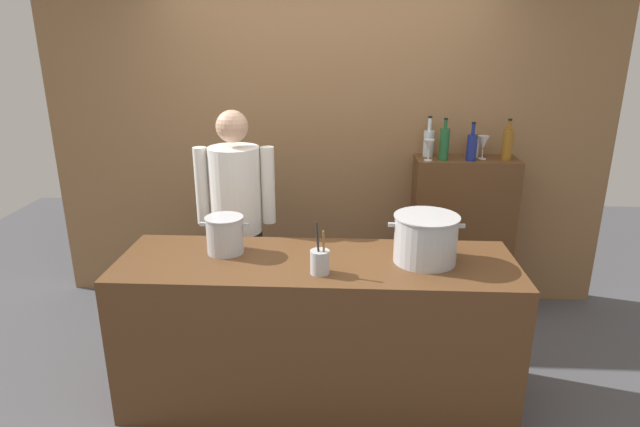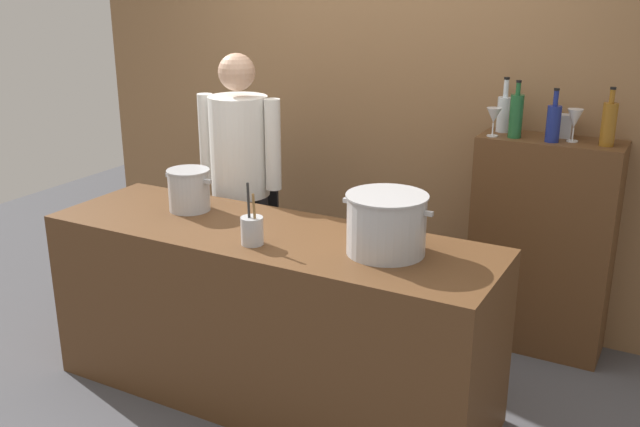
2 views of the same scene
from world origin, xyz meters
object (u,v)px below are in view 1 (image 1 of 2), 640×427
at_px(utensil_crock, 320,261).
at_px(spice_tin_silver, 473,148).
at_px(chef, 237,213).
at_px(wine_bottle_clear, 429,142).
at_px(wine_bottle_amber, 508,144).
at_px(stockpot_large, 426,239).
at_px(wine_bottle_green, 444,144).
at_px(wine_bottle_cobalt, 472,147).
at_px(wine_glass_short, 429,146).
at_px(stockpot_small, 225,235).
at_px(wine_glass_wide, 483,143).

xyz_separation_m(utensil_crock, spice_tin_silver, (1.08, 1.43, 0.33)).
bearing_deg(chef, wine_bottle_clear, -159.54).
relative_size(utensil_crock, spice_tin_silver, 2.31).
bearing_deg(chef, wine_bottle_amber, -168.73).
distance_m(stockpot_large, wine_bottle_green, 1.18).
height_order(wine_bottle_cobalt, wine_glass_short, wine_bottle_cobalt).
distance_m(wine_bottle_green, wine_bottle_amber, 0.47).
distance_m(stockpot_small, wine_bottle_clear, 1.79).
height_order(wine_bottle_cobalt, spice_tin_silver, wine_bottle_cobalt).
bearing_deg(wine_bottle_cobalt, stockpot_large, -112.85).
relative_size(wine_bottle_cobalt, spice_tin_silver, 2.25).
relative_size(stockpot_large, wine_glass_short, 2.70).
bearing_deg(chef, stockpot_small, 89.91).
height_order(stockpot_large, wine_bottle_amber, wine_bottle_amber).
bearing_deg(wine_bottle_amber, wine_bottle_clear, 170.87).
relative_size(utensil_crock, wine_glass_short, 1.86).
relative_size(wine_bottle_green, wine_bottle_amber, 1.02).
xyz_separation_m(wine_bottle_amber, spice_tin_silver, (-0.23, 0.10, -0.05)).
relative_size(chef, stockpot_large, 3.93).
relative_size(chef, wine_bottle_cobalt, 5.88).
xyz_separation_m(wine_bottle_cobalt, wine_glass_short, (-0.31, -0.02, 0.01)).
xyz_separation_m(stockpot_large, stockpot_small, (-1.15, 0.07, -0.03)).
distance_m(wine_bottle_cobalt, wine_glass_wide, 0.11).
relative_size(chef, utensil_crock, 5.71).
bearing_deg(wine_glass_short, utensil_crock, -119.79).
bearing_deg(stockpot_small, wine_bottle_clear, 41.35).
distance_m(stockpot_large, stockpot_small, 1.15).
bearing_deg(utensil_crock, wine_glass_short, 60.21).
height_order(utensil_crock, spice_tin_silver, spice_tin_silver).
bearing_deg(chef, wine_glass_wide, -166.79).
bearing_deg(stockpot_small, utensil_crock, -24.97).
relative_size(stockpot_small, wine_bottle_amber, 0.95).
xyz_separation_m(wine_bottle_green, wine_bottle_amber, (0.47, 0.03, -0.01)).
height_order(utensil_crock, wine_bottle_clear, wine_bottle_clear).
xyz_separation_m(wine_bottle_amber, wine_glass_wide, (-0.17, 0.02, 0.00)).
bearing_deg(wine_bottle_clear, stockpot_small, -138.65).
xyz_separation_m(stockpot_large, utensil_crock, (-0.58, -0.19, -0.07)).
bearing_deg(stockpot_small, wine_bottle_cobalt, 32.54).
height_order(wine_bottle_clear, wine_bottle_green, wine_bottle_green).
xyz_separation_m(stockpot_large, wine_glass_wide, (0.56, 1.16, 0.32)).
relative_size(wine_bottle_cobalt, wine_bottle_green, 0.91).
bearing_deg(wine_glass_short, stockpot_large, -97.90).
height_order(stockpot_small, wine_glass_wide, wine_glass_wide).
bearing_deg(wine_bottle_green, stockpot_small, -143.71).
bearing_deg(wine_bottle_clear, wine_glass_wide, -10.74).
height_order(stockpot_small, wine_bottle_clear, wine_bottle_clear).
relative_size(wine_bottle_clear, wine_glass_wide, 1.75).
distance_m(chef, wine_bottle_clear, 1.54).
bearing_deg(stockpot_small, spice_tin_silver, 35.18).
height_order(utensil_crock, wine_glass_short, wine_glass_short).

